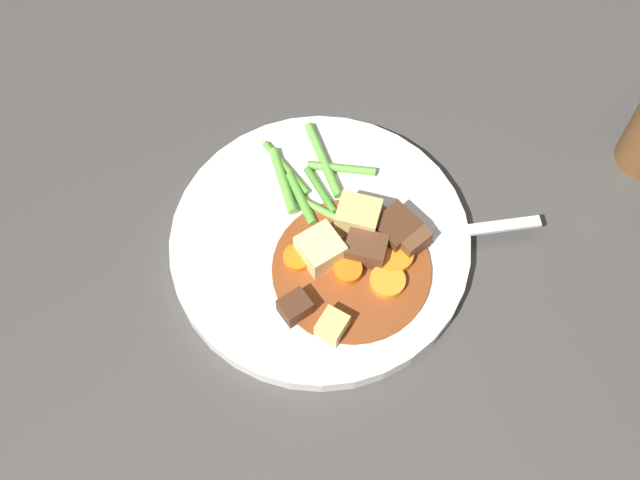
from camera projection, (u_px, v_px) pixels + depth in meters
name	position (u px, v px, depth m)	size (l,w,h in m)	color
ground_plane	(320.00, 249.00, 0.75)	(3.00, 3.00, 0.00)	#423F3D
dinner_plate	(320.00, 244.00, 0.74)	(0.26, 0.26, 0.02)	white
stew_sauce	(352.00, 269.00, 0.72)	(0.13, 0.13, 0.00)	brown
carrot_slice_0	(394.00, 256.00, 0.72)	(0.03, 0.03, 0.01)	orange
carrot_slice_1	(348.00, 271.00, 0.72)	(0.02, 0.02, 0.01)	orange
carrot_slice_2	(297.00, 259.00, 0.72)	(0.02, 0.02, 0.01)	orange
carrot_slice_3	(387.00, 282.00, 0.71)	(0.03, 0.03, 0.01)	orange
potato_chunk_0	(321.00, 250.00, 0.72)	(0.03, 0.03, 0.03)	#EAD68C
potato_chunk_1	(358.00, 216.00, 0.73)	(0.03, 0.04, 0.03)	#DBBC6B
potato_chunk_2	(332.00, 326.00, 0.69)	(0.02, 0.02, 0.02)	#DBBC6B
meat_chunk_0	(396.00, 229.00, 0.73)	(0.03, 0.03, 0.02)	#4C2B19
meat_chunk_1	(366.00, 250.00, 0.72)	(0.03, 0.03, 0.02)	#56331E
meat_chunk_2	(295.00, 307.00, 0.70)	(0.02, 0.02, 0.02)	#4C2B19
meat_chunk_3	(411.00, 239.00, 0.72)	(0.03, 0.02, 0.02)	brown
green_bean_0	(336.00, 218.00, 0.74)	(0.01, 0.01, 0.07)	#66AD42
green_bean_1	(341.00, 168.00, 0.77)	(0.01, 0.01, 0.06)	#66AD42
green_bean_2	(283.00, 169.00, 0.77)	(0.01, 0.01, 0.06)	#599E38
green_bean_3	(323.00, 160.00, 0.77)	(0.01, 0.01, 0.08)	#66AD42
green_bean_4	(321.00, 190.00, 0.76)	(0.01, 0.01, 0.05)	#4C8E33
green_bean_5	(303.00, 198.00, 0.75)	(0.01, 0.01, 0.05)	#599E38
green_bean_6	(283.00, 180.00, 0.76)	(0.01, 0.01, 0.07)	#66AD42
fork	(434.00, 235.00, 0.74)	(0.06, 0.17, 0.00)	silver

